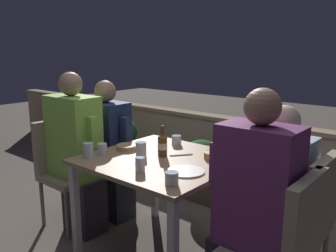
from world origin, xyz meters
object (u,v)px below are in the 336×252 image
object	(u,v)px
person_blue_shirt	(273,198)
chair_right_near	(285,241)
chair_left_far	(96,153)
person_navy_jumper	(110,150)
chair_left_near	(64,162)
chair_right_far	(305,214)
person_purple_stripe	(251,209)
potted_plant	(119,144)
person_green_blouse	(77,153)
beer_bottle	(162,145)

from	to	relation	value
person_blue_shirt	chair_right_near	bearing A→B (deg)	-57.74
chair_left_far	person_blue_shirt	bearing A→B (deg)	0.05
chair_left_far	person_navy_jumper	size ratio (longest dim) A/B	0.74
chair_left_near	chair_right_far	world-z (taller)	same
chair_right_near	person_purple_stripe	world-z (taller)	person_purple_stripe
person_purple_stripe	potted_plant	distance (m)	2.22
person_green_blouse	person_purple_stripe	world-z (taller)	person_green_blouse
person_navy_jumper	potted_plant	xyz separation A→B (m)	(-0.46, 0.52, -0.14)
chair_right_far	person_blue_shirt	distance (m)	0.21
chair_left_near	potted_plant	xyz separation A→B (m)	(-0.25, 0.86, -0.06)
person_green_blouse	chair_right_near	world-z (taller)	person_green_blouse
beer_bottle	person_green_blouse	bearing A→B (deg)	-166.12
chair_left_near	person_navy_jumper	distance (m)	0.41
chair_left_far	beer_bottle	distance (m)	1.01
person_purple_stripe	potted_plant	xyz separation A→B (m)	(-2.02, 0.88, -0.18)
potted_plant	beer_bottle	bearing A→B (deg)	-29.01
chair_left_far	person_navy_jumper	world-z (taller)	person_navy_jumper
person_green_blouse	chair_right_far	distance (m)	1.79
person_green_blouse	chair_right_near	xyz separation A→B (m)	(1.78, -0.02, -0.11)
chair_left_near	beer_bottle	xyz separation A→B (m)	(0.96, 0.19, 0.29)
chair_right_near	potted_plant	size ratio (longest dim) A/B	1.15
person_blue_shirt	beer_bottle	xyz separation A→B (m)	(-0.78, -0.15, 0.24)
person_navy_jumper	person_blue_shirt	distance (m)	1.54
chair_right_near	chair_left_near	bearing A→B (deg)	179.44
chair_left_near	person_purple_stripe	world-z (taller)	person_purple_stripe
person_green_blouse	beer_bottle	world-z (taller)	person_green_blouse
chair_right_near	person_navy_jumper	bearing A→B (deg)	168.40
chair_left_far	potted_plant	xyz separation A→B (m)	(-0.26, 0.52, -0.06)
person_purple_stripe	person_green_blouse	bearing A→B (deg)	179.30
chair_left_far	chair_right_far	xyz separation A→B (m)	(1.94, 0.00, 0.00)
chair_right_near	chair_right_far	world-z (taller)	same
person_green_blouse	chair_left_far	bearing A→B (deg)	118.86
chair_left_far	beer_bottle	world-z (taller)	beer_bottle
beer_bottle	person_purple_stripe	bearing A→B (deg)	-14.44
chair_left_far	potted_plant	world-z (taller)	chair_left_far
chair_left_near	chair_right_near	bearing A→B (deg)	-0.56
person_green_blouse	potted_plant	size ratio (longest dim) A/B	1.67
beer_bottle	potted_plant	xyz separation A→B (m)	(-1.21, 0.67, -0.35)
chair_left_far	person_purple_stripe	world-z (taller)	person_purple_stripe
person_green_blouse	chair_left_far	distance (m)	0.41
chair_right_near	person_purple_stripe	distance (m)	0.23
chair_right_near	chair_right_far	size ratio (longest dim) A/B	1.00
person_purple_stripe	chair_right_far	bearing A→B (deg)	64.94
chair_left_near	beer_bottle	world-z (taller)	beer_bottle
person_purple_stripe	chair_right_far	world-z (taller)	person_purple_stripe
person_navy_jumper	beer_bottle	world-z (taller)	person_navy_jumper
person_blue_shirt	potted_plant	xyz separation A→B (m)	(-1.99, 0.52, -0.11)
chair_right_far	person_blue_shirt	world-z (taller)	person_blue_shirt
person_blue_shirt	chair_left_far	bearing A→B (deg)	-179.95
person_purple_stripe	potted_plant	world-z (taller)	person_purple_stripe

